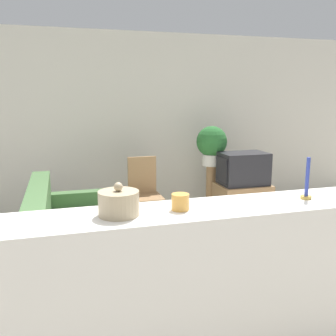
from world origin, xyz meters
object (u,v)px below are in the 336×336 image
at_px(television, 243,168).
at_px(wooden_chair, 144,189).
at_px(couch, 73,237).
at_px(potted_plant, 212,144).
at_px(decorative_bowl, 119,203).

xyz_separation_m(television, wooden_chair, (-1.40, 0.16, -0.25)).
xyz_separation_m(couch, potted_plant, (2.07, 1.20, 0.77)).
bearing_deg(couch, decorative_bowl, -83.08).
height_order(couch, wooden_chair, wooden_chair).
bearing_deg(potted_plant, television, -50.14).
xyz_separation_m(potted_plant, decorative_bowl, (-1.84, -3.07, 0.11)).
relative_size(wooden_chair, potted_plant, 1.59).
distance_m(television, decorative_bowl, 3.47).
relative_size(television, decorative_bowl, 2.90).
bearing_deg(potted_plant, decorative_bowl, -120.93).
relative_size(couch, decorative_bowl, 7.23).
relative_size(television, potted_plant, 1.14).
height_order(couch, decorative_bowl, decorative_bowl).
bearing_deg(wooden_chair, potted_plant, 11.78).
bearing_deg(potted_plant, couch, -149.80).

